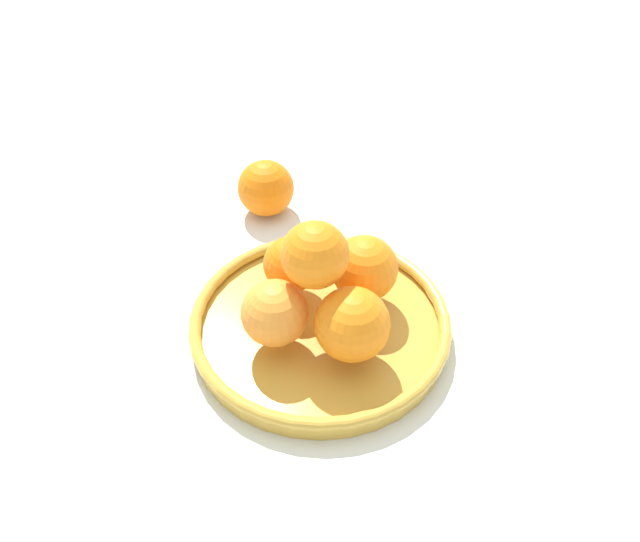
% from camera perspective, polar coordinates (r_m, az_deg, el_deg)
% --- Properties ---
extents(ground_plane, '(4.00, 4.00, 0.00)m').
position_cam_1_polar(ground_plane, '(0.73, -0.00, -5.59)').
color(ground_plane, silver).
extents(fruit_bowl, '(0.30, 0.30, 0.03)m').
position_cam_1_polar(fruit_bowl, '(0.72, -0.00, -4.78)').
color(fruit_bowl, gold).
rests_on(fruit_bowl, ground_plane).
extents(orange_pile, '(0.19, 0.18, 0.13)m').
position_cam_1_polar(orange_pile, '(0.67, 0.42, -1.50)').
color(orange_pile, orange).
rests_on(orange_pile, fruit_bowl).
extents(stray_orange, '(0.08, 0.08, 0.08)m').
position_cam_1_polar(stray_orange, '(0.89, -4.97, 7.55)').
color(stray_orange, orange).
rests_on(stray_orange, ground_plane).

